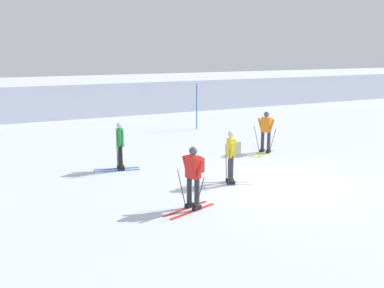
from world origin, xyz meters
The scene contains 7 objects.
ground_plane centered at (0.00, 0.00, 0.00)m, with size 120.00×120.00×0.00m, color silver.
far_snow_ridge centered at (0.00, 20.62, 1.05)m, with size 80.00×9.17×2.10m, color silver.
skier_red centered at (-3.37, -0.78, 0.95)m, with size 1.63×0.95×1.71m.
skier_green centered at (-3.98, 3.88, 0.92)m, with size 1.64×0.98×1.71m.
skier_orange centered at (2.22, 3.82, 0.96)m, with size 1.58×1.10×1.71m.
skier_yellow centered at (-1.29, 0.74, 0.96)m, with size 1.62×0.97×1.71m.
trail_marker_pole centered at (2.10, 9.95, 1.21)m, with size 0.05×0.05×2.42m, color #1E56AD.
Camera 1 is at (-8.36, -10.86, 4.22)m, focal length 41.31 mm.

